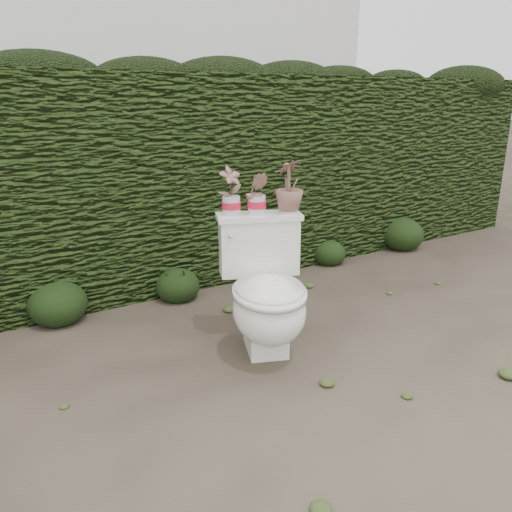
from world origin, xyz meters
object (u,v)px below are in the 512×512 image
toilet (266,295)px  potted_plant_right (289,187)px  potted_plant_left (231,192)px  potted_plant_center (257,194)px

toilet → potted_plant_right: (0.26, 0.16, 0.57)m
potted_plant_left → potted_plant_center: potted_plant_left is taller
potted_plant_left → potted_plant_right: 0.34m
toilet → potted_plant_left: bearing=124.4°
potted_plant_center → potted_plant_left: bearing=-168.5°
toilet → potted_plant_left: potted_plant_left is taller
toilet → potted_plant_center: size_ratio=3.43×
potted_plant_left → potted_plant_center: 0.15m
toilet → potted_plant_right: bearing=53.0°
potted_plant_right → potted_plant_left: bearing=-36.2°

